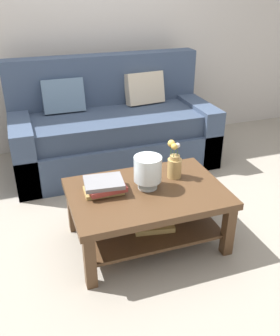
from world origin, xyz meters
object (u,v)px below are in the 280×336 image
flower_pitcher (174,164)px  couch (112,129)px  book_stack_main (105,186)px  glass_hurricane_vase (148,170)px  coffee_table (147,205)px

flower_pitcher → couch: bearing=96.2°
book_stack_main → flower_pitcher: flower_pitcher is taller
couch → glass_hurricane_vase: 1.34m
couch → flower_pitcher: (0.13, -1.24, 0.17)m
glass_hurricane_vase → flower_pitcher: flower_pitcher is taller
book_stack_main → flower_pitcher: size_ratio=0.99×
coffee_table → glass_hurricane_vase: (0.01, 0.04, 0.26)m
coffee_table → flower_pitcher: size_ratio=3.77×
book_stack_main → glass_hurricane_vase: (0.30, -0.03, 0.09)m
glass_hurricane_vase → book_stack_main: bearing=173.8°
couch → glass_hurricane_vase: size_ratio=8.43×
coffee_table → flower_pitcher: 0.36m
couch → book_stack_main: bearing=-107.3°
couch → coffee_table: (-0.12, -1.36, -0.05)m
glass_hurricane_vase → coffee_table: bearing=-110.1°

